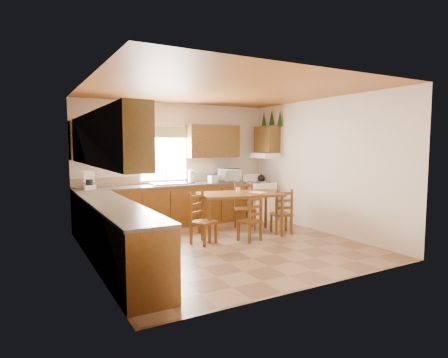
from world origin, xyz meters
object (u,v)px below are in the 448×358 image
stove (259,201)px  microwave (229,175)px  dining_table (240,214)px  chair_near_right (281,211)px  chair_near_left (250,218)px  chair_far_left (203,219)px  chair_far_right (245,206)px

stove → microwave: size_ratio=1.77×
dining_table → chair_near_right: bearing=-5.2°
stove → chair_near_left: (-1.33, -1.60, -0.01)m
stove → chair_near_right: 1.45m
chair_near_left → stove: bearing=-143.6°
stove → chair_near_right: size_ratio=0.98×
dining_table → chair_near_left: 0.47m
dining_table → chair_near_left: size_ratio=1.82×
microwave → chair_far_left: (-1.48, -1.64, -0.61)m
microwave → chair_far_left: bearing=-111.2°
stove → dining_table: bearing=-135.2°
stove → microwave: bearing=161.5°
chair_near_left → chair_far_left: chair_far_left is taller
microwave → chair_near_right: (0.26, -1.65, -0.62)m
chair_far_right → chair_near_right: bearing=-31.4°
microwave → chair_far_left: microwave is taller
microwave → chair_far_right: bearing=-80.2°
microwave → chair_near_right: microwave is taller
chair_near_right → chair_far_left: size_ratio=0.97×
chair_near_right → microwave: bearing=-63.5°
chair_far_right → chair_far_left: bearing=-130.9°
stove → chair_far_left: size_ratio=0.95×
chair_far_right → stove: bearing=63.0°
chair_far_left → chair_near_right: bearing=-25.3°
stove → chair_near_left: bearing=-127.1°
dining_table → chair_far_left: size_ratio=1.70×
chair_near_right → chair_far_left: chair_far_left is taller
stove → chair_far_right: bearing=-137.3°
stove → chair_far_right: 1.16m
chair_near_left → chair_far_left: size_ratio=0.93×
chair_far_left → chair_far_right: size_ratio=0.93×
chair_near_right → chair_far_left: bearing=17.1°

